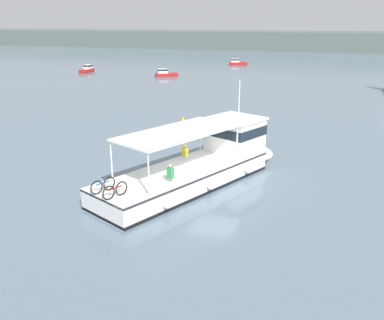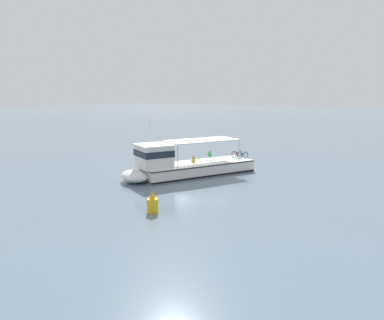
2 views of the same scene
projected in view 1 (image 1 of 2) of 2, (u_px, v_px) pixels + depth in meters
ground_plane at (215, 185)px, 22.68m from camera, size 400.00×400.00×0.00m
distant_shoreline at (320, 41)px, 131.94m from camera, size 400.00×28.00×5.46m
ferry_main at (204, 162)px, 23.23m from camera, size 7.99×12.87×5.32m
motorboat_horizon_west at (165, 73)px, 67.14m from camera, size 3.72×3.07×1.26m
motorboat_off_stern at (237, 62)px, 85.05m from camera, size 3.82×2.29×1.26m
motorboat_near_port at (87, 69)px, 72.97m from camera, size 1.70×3.72×1.26m
channel_buoy at (183, 126)px, 33.00m from camera, size 0.70×0.70×1.40m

